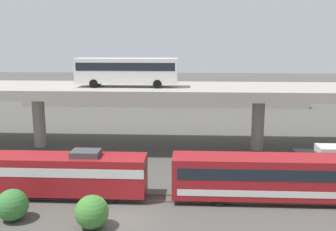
# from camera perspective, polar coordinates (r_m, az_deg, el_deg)

# --- Properties ---
(ground_plane) EXTENTS (260.00, 260.00, 0.00)m
(ground_plane) POSITION_cam_1_polar(r_m,az_deg,el_deg) (31.51, -6.92, -14.44)
(ground_plane) COLOR #4C4944
(rail_strip_near) EXTENTS (110.00, 0.12, 0.12)m
(rail_strip_near) POSITION_cam_1_polar(r_m,az_deg,el_deg) (34.43, -5.97, -12.03)
(rail_strip_near) COLOR #59544C
(rail_strip_near) RESTS_ON ground_plane
(rail_strip_far) EXTENTS (110.00, 0.12, 0.12)m
(rail_strip_far) POSITION_cam_1_polar(r_m,az_deg,el_deg) (35.75, -5.60, -11.12)
(rail_strip_far) COLOR #59544C
(rail_strip_far) RESTS_ON ground_plane
(train_locomotive) EXTENTS (16.50, 3.04, 4.18)m
(train_locomotive) POSITION_cam_1_polar(r_m,az_deg,el_deg) (36.02, -16.87, -7.77)
(train_locomotive) COLOR maroon
(train_locomotive) RESTS_ON ground_plane
(train_coach_lead) EXTENTS (22.14, 3.04, 3.86)m
(train_coach_lead) POSITION_cam_1_polar(r_m,az_deg,el_deg) (35.32, 19.09, -8.33)
(train_coach_lead) COLOR maroon
(train_coach_lead) RESTS_ON ground_plane
(highway_overpass) EXTENTS (96.00, 10.80, 7.78)m
(highway_overpass) POSITION_cam_1_polar(r_m,az_deg,el_deg) (48.71, -3.08, 3.35)
(highway_overpass) COLOR #9E998E
(highway_overpass) RESTS_ON ground_plane
(transit_bus_on_overpass) EXTENTS (12.00, 2.68, 3.40)m
(transit_bus_on_overpass) POSITION_cam_1_polar(r_m,az_deg,el_deg) (47.62, -5.95, 6.55)
(transit_bus_on_overpass) COLOR silver
(transit_bus_on_overpass) RESTS_ON highway_overpass
(service_truck_west) EXTENTS (6.80, 2.46, 3.04)m
(service_truck_west) POSITION_cam_1_polar(r_m,az_deg,el_deg) (42.88, 22.33, -5.90)
(service_truck_west) COLOR black
(service_truck_west) RESTS_ON ground_plane
(pier_parking_lot) EXTENTS (57.19, 10.84, 1.78)m
(pier_parking_lot) POSITION_cam_1_polar(r_m,az_deg,el_deg) (84.11, -0.51, 2.38)
(pier_parking_lot) COLOR #9E998E
(pier_parking_lot) RESTS_ON ground_plane
(parked_car_0) EXTENTS (4.32, 1.94, 1.50)m
(parked_car_0) POSITION_cam_1_polar(r_m,az_deg,el_deg) (81.86, 2.99, 3.30)
(parked_car_0) COLOR #515459
(parked_car_0) RESTS_ON pier_parking_lot
(parked_car_1) EXTENTS (4.63, 1.87, 1.50)m
(parked_car_1) POSITION_cam_1_polar(r_m,az_deg,el_deg) (87.96, 13.99, 3.53)
(parked_car_1) COLOR #515459
(parked_car_1) RESTS_ON pier_parking_lot
(parked_car_2) EXTENTS (4.44, 1.89, 1.50)m
(parked_car_2) POSITION_cam_1_polar(r_m,az_deg,el_deg) (81.25, -0.65, 3.26)
(parked_car_2) COLOR navy
(parked_car_2) RESTS_ON pier_parking_lot
(parked_car_3) EXTENTS (4.16, 2.00, 1.50)m
(parked_car_3) POSITION_cam_1_polar(r_m,az_deg,el_deg) (86.83, -15.62, 3.35)
(parked_car_3) COLOR #515459
(parked_car_3) RESTS_ON pier_parking_lot
(parked_car_4) EXTENTS (4.07, 1.82, 1.50)m
(parked_car_4) POSITION_cam_1_polar(r_m,az_deg,el_deg) (82.60, 8.76, 3.26)
(parked_car_4) COLOR #B7B7BC
(parked_car_4) RESTS_ON pier_parking_lot
(parked_car_5) EXTENTS (4.02, 1.96, 1.50)m
(parked_car_5) POSITION_cam_1_polar(r_m,az_deg,el_deg) (86.92, -11.91, 3.53)
(parked_car_5) COLOR navy
(parked_car_5) RESTS_ON pier_parking_lot
(harbor_water) EXTENTS (140.00, 36.00, 0.01)m
(harbor_water) POSITION_cam_1_polar(r_m,az_deg,el_deg) (106.98, 0.26, 3.75)
(harbor_water) COLOR navy
(harbor_water) RESTS_ON ground_plane
(shrub_left) EXTENTS (2.40, 2.40, 2.40)m
(shrub_left) POSITION_cam_1_polar(r_m,az_deg,el_deg) (32.75, -21.38, -11.83)
(shrub_left) COLOR #377333
(shrub_left) RESTS_ON ground_plane
(shrub_right) EXTENTS (2.45, 2.45, 2.45)m
(shrub_right) POSITION_cam_1_polar(r_m,az_deg,el_deg) (29.93, -10.83, -13.40)
(shrub_right) COLOR #407D32
(shrub_right) RESTS_ON ground_plane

